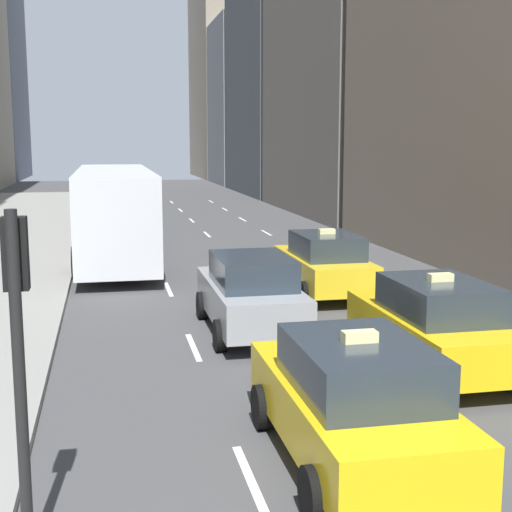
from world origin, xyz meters
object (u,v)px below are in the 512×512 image
(taxi_lead, at_px, (353,401))
(traffic_light_pole, at_px, (18,330))
(taxi_third, at_px, (324,263))
(sedan_black_near, at_px, (250,293))
(taxi_second, at_px, (434,324))
(city_bus, at_px, (114,211))

(taxi_lead, distance_m, traffic_light_pole, 4.45)
(taxi_third, bearing_deg, taxi_lead, -105.24)
(taxi_third, relative_size, traffic_light_pole, 1.22)
(traffic_light_pole, bearing_deg, sedan_black_near, 64.05)
(sedan_black_near, xyz_separation_m, traffic_light_pole, (-3.95, -8.12, 1.52))
(taxi_lead, distance_m, sedan_black_near, 6.77)
(taxi_second, xyz_separation_m, traffic_light_pole, (-6.75, -4.80, 1.53))
(taxi_third, relative_size, sedan_black_near, 0.99)
(taxi_second, distance_m, sedan_black_near, 4.34)
(sedan_black_near, bearing_deg, traffic_light_pole, -115.95)
(taxi_second, height_order, taxi_third, same)
(taxi_second, distance_m, traffic_light_pole, 8.43)
(taxi_second, distance_m, city_bus, 15.05)
(city_bus, relative_size, traffic_light_pole, 3.22)
(sedan_black_near, distance_m, city_bus, 11.03)
(city_bus, bearing_deg, traffic_light_pole, -93.47)
(taxi_lead, distance_m, taxi_second, 4.45)
(taxi_lead, relative_size, taxi_third, 1.00)
(taxi_second, height_order, sedan_black_near, taxi_second)
(taxi_lead, relative_size, city_bus, 0.38)
(sedan_black_near, bearing_deg, taxi_second, -49.78)
(taxi_lead, distance_m, taxi_third, 10.65)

